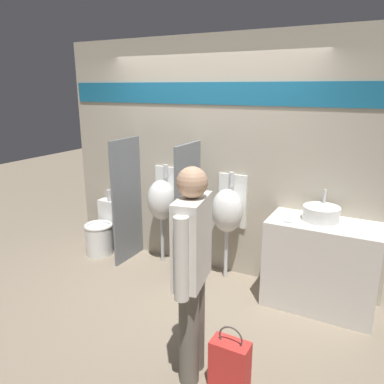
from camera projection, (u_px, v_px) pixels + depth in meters
The scene contains 12 objects.
ground_plane at pixel (185, 286), 4.19m from camera, with size 16.00×16.00×0.00m, color gray.
display_wall at pixel (209, 157), 4.33m from camera, with size 3.90×0.07×2.70m.
sink_counter at pixel (321, 265), 3.70m from camera, with size 1.05×0.54×0.90m.
sink_basin at pixel (321, 213), 3.63m from camera, with size 0.35×0.35×0.28m.
cell_phone at pixel (289, 220), 3.62m from camera, with size 0.07×0.14×0.01m.
divider_near_counter at pixel (127, 201), 4.67m from camera, with size 0.03×0.56×1.55m.
divider_mid at pixel (188, 211), 4.28m from camera, with size 0.03×0.56×1.55m.
urinal_near_counter at pixel (162, 200), 4.57m from camera, with size 0.36×0.32×1.23m.
urinal_far at pixel (227, 210), 4.18m from camera, with size 0.36×0.32×1.23m.
toilet at pixel (102, 232), 4.98m from camera, with size 0.37×0.54×0.82m.
person_in_vest at pixel (192, 267), 2.67m from camera, with size 0.26×0.56×1.64m.
shopping_bag at pixel (230, 364), 2.73m from camera, with size 0.28×0.16×0.51m.
Camera 1 is at (1.83, -3.27, 2.15)m, focal length 35.00 mm.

